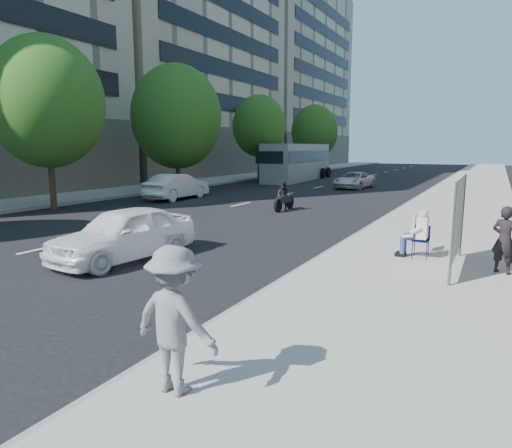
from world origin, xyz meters
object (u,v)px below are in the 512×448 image
Objects in this scene: jogger at (175,320)px; white_sedan_mid at (177,187)px; protest_banner at (457,218)px; bus at (298,162)px; seated_protester at (417,231)px; white_sedan_near at (124,233)px; white_sedan_far at (354,180)px; pedestrian_woman at (505,240)px; motorcycle at (284,198)px.

jogger is 21.97m from white_sedan_mid.
bus is (-15.62, 27.72, 0.23)m from protest_banner.
seated_protester is 1.38m from protest_banner.
white_sedan_near is (-5.62, 5.02, -0.31)m from jogger.
protest_banner is 0.71× the size of white_sedan_near.
seated_protester is at bearing 31.50° from white_sedan_near.
white_sedan_far is 0.35× the size of bus.
white_sedan_mid is (-7.75, 12.41, 0.02)m from white_sedan_near.
protest_banner is (-1.02, -0.13, 0.46)m from pedestrian_woman.
protest_banner is (1.00, -0.80, 0.53)m from seated_protester.
jogger is 0.41× the size of white_sedan_far.
protest_banner is at bearing 23.74° from white_sedan_near.
motorcycle is at bearing 168.09° from white_sedan_mid.
seated_protester is at bearing 141.42° from protest_banner.
jogger is at bearing -35.47° from white_sedan_near.
jogger is 0.58× the size of protest_banner.
protest_banner is at bearing -43.35° from motorcycle.
bus is at bearing -91.29° from white_sedan_mid.
seated_protester is at bearing -64.44° from white_sedan_far.
jogger is 37.66m from bus.
white_sedan_far is 2.11× the size of motorcycle.
pedestrian_woman is (3.50, 7.70, -0.10)m from jogger.
white_sedan_far is at bearing 93.29° from motorcycle.
white_sedan_near reaches higher than motorcycle.
pedestrian_woman is 9.51m from white_sedan_near.
seated_protester reaches higher than white_sedan_far.
seated_protester is 2.13m from pedestrian_woman.
white_sedan_far is (-8.61, 21.79, -0.80)m from protest_banner.
bus reaches higher than motorcycle.
white_sedan_mid is at bearing 148.60° from seated_protester.
seated_protester is 0.29× the size of white_sedan_mid.
bus is (-14.62, 26.92, 0.76)m from seated_protester.
bus reaches higher than pedestrian_woman.
bus is (-7.52, 30.27, 0.91)m from white_sedan_near.
white_sedan_far is (-0.51, 24.33, -0.13)m from white_sedan_near.
white_sedan_mid is 17.88m from bus.
white_sedan_mid is (-14.86, 9.07, -0.13)m from seated_protester.
motorcycle is (0.33, -13.45, 0.04)m from white_sedan_far.
white_sedan_mid is at bearing -115.65° from white_sedan_far.
white_sedan_far is at bearing -42.51° from pedestrian_woman.
pedestrian_woman is 19.48m from white_sedan_mid.
bus is at bearing 110.24° from white_sedan_near.
bus is (-16.64, 27.59, 0.70)m from pedestrian_woman.
motorcycle is at bearing -67.34° from jogger.
white_sedan_mid is 7.73m from motorcycle.
bus is (0.23, 17.85, 0.89)m from white_sedan_mid.
seated_protester is at bearing -64.95° from bus.
white_sedan_mid is at bearing 170.50° from motorcycle.
white_sedan_far is (-7.61, 20.99, -0.27)m from seated_protester.
seated_protester is 0.43× the size of protest_banner.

